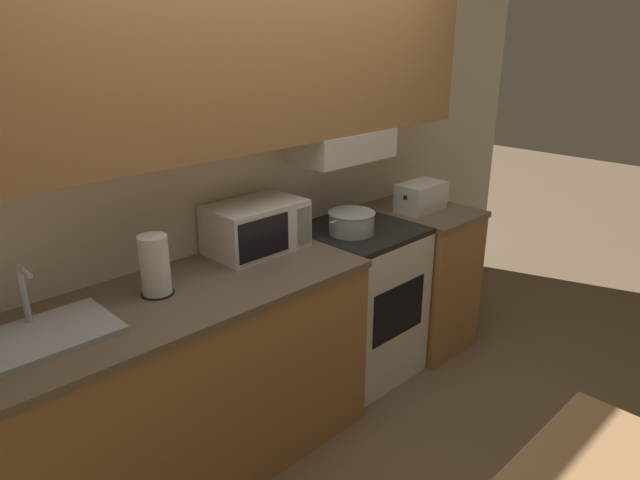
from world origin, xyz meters
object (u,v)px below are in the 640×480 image
at_px(toaster, 421,196).
at_px(stove_range, 357,301).
at_px(microwave, 257,227).
at_px(paper_towel_roll, 155,265).
at_px(sink_basin, 42,335).
at_px(cooking_pot, 352,222).

bearing_deg(toaster, stove_range, 176.71).
relative_size(microwave, paper_towel_roll, 1.84).
distance_m(toaster, sink_basin, 2.31).
relative_size(stove_range, cooking_pot, 2.72).
distance_m(microwave, paper_towel_roll, 0.65).
bearing_deg(paper_towel_roll, toaster, -1.90).
distance_m(stove_range, toaster, 0.78).
bearing_deg(cooking_pot, paper_towel_roll, 177.34).
bearing_deg(toaster, sink_basin, 179.78).
xyz_separation_m(cooking_pot, paper_towel_roll, (-1.17, 0.05, 0.06)).
xyz_separation_m(microwave, paper_towel_roll, (-0.64, -0.11, 0.01)).
distance_m(toaster, paper_towel_roll, 1.81).
bearing_deg(cooking_pot, toaster, -0.49).
bearing_deg(paper_towel_roll, stove_range, -1.30).
bearing_deg(stove_range, paper_towel_roll, 178.70).
distance_m(microwave, toaster, 1.19).
bearing_deg(stove_range, cooking_pot, -164.45).
relative_size(cooking_pot, paper_towel_roll, 1.29).
height_order(microwave, sink_basin, sink_basin).
relative_size(toaster, sink_basin, 0.64).
distance_m(cooking_pot, microwave, 0.56).
bearing_deg(paper_towel_roll, cooking_pot, -2.66).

